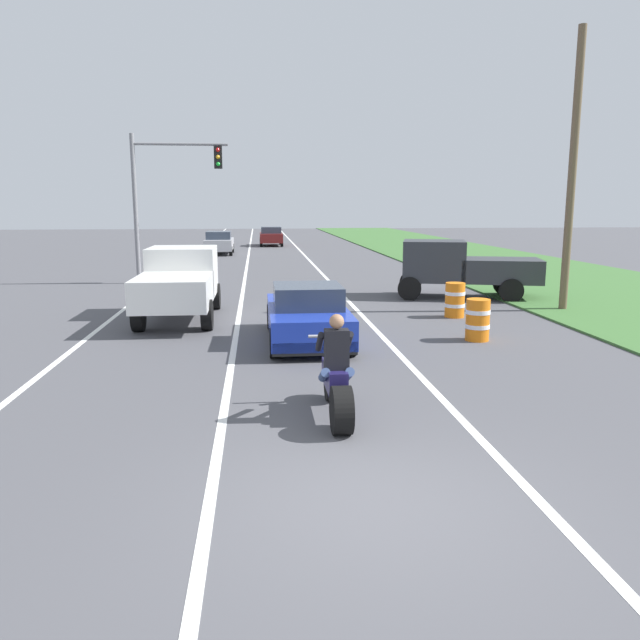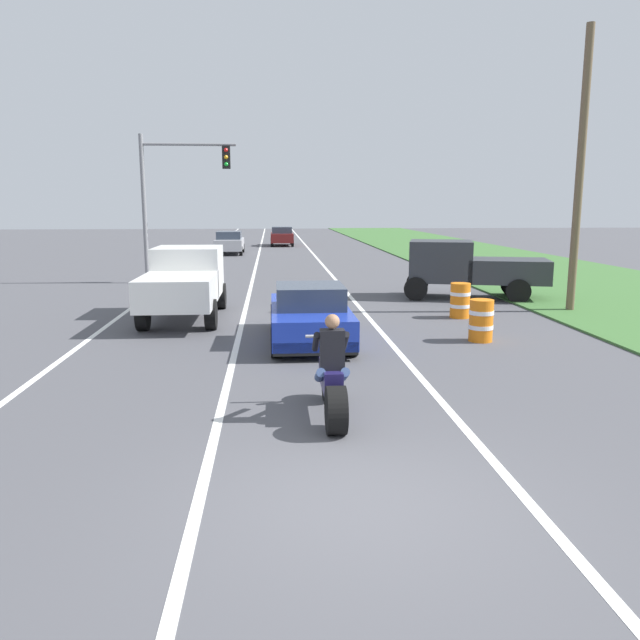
{
  "view_description": "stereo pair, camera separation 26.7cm",
  "coord_description": "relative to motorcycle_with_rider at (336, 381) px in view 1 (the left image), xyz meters",
  "views": [
    {
      "loc": [
        -1.23,
        -6.2,
        3.2
      ],
      "look_at": [
        -0.04,
        5.6,
        1.0
      ],
      "focal_mm": 34.91,
      "sensor_mm": 36.0,
      "label": 1
    },
    {
      "loc": [
        -0.97,
        -6.22,
        3.2
      ],
      "look_at": [
        -0.04,
        5.6,
        1.0
      ],
      "focal_mm": 34.91,
      "sensor_mm": 36.0,
      "label": 2
    }
  ],
  "objects": [
    {
      "name": "construction_barrel_mid",
      "position": [
        4.5,
        8.32,
        -0.09
      ],
      "size": [
        0.58,
        0.58,
        1.0
      ],
      "color": "orange",
      "rests_on": "ground"
    },
    {
      "name": "distant_car_further_ahead",
      "position": [
        -0.03,
        40.99,
        0.18
      ],
      "size": [
        1.8,
        4.0,
        1.5
      ],
      "color": "maroon",
      "rests_on": "ground"
    },
    {
      "name": "sports_car_blue",
      "position": [
        0.0,
        5.51,
        0.04
      ],
      "size": [
        1.84,
        4.3,
        1.37
      ],
      "color": "#1E38B2",
      "rests_on": "ground"
    },
    {
      "name": "motorcycle_with_rider",
      "position": [
        0.0,
        0.0,
        0.0
      ],
      "size": [
        0.7,
        2.21,
        1.62
      ],
      "color": "black",
      "rests_on": "ground"
    },
    {
      "name": "distant_car_far_ahead",
      "position": [
        -3.63,
        32.63,
        0.18
      ],
      "size": [
        1.8,
        4.0,
        1.5
      ],
      "color": "#B2B2B7",
      "rests_on": "ground"
    },
    {
      "name": "pickup_truck_left_lane_white",
      "position": [
        -3.34,
        8.74,
        0.51
      ],
      "size": [
        2.02,
        4.8,
        1.98
      ],
      "color": "silver",
      "rests_on": "ground"
    },
    {
      "name": "ground_plane",
      "position": [
        0.09,
        -2.72,
        -0.59
      ],
      "size": [
        160.0,
        160.0,
        0.0
      ],
      "primitive_type": "plane",
      "color": "#4C4C51"
    },
    {
      "name": "lane_stripe_left_solid",
      "position": [
        -5.31,
        17.28,
        -0.59
      ],
      "size": [
        0.14,
        120.0,
        0.01
      ],
      "primitive_type": "cube",
      "color": "white",
      "rests_on": "ground"
    },
    {
      "name": "grass_verge_right",
      "position": [
        12.01,
        17.28,
        -0.56
      ],
      "size": [
        10.0,
        120.0,
        0.06
      ],
      "primitive_type": "cube",
      "color": "#3D6B33",
      "rests_on": "ground"
    },
    {
      "name": "lane_stripe_right_solid",
      "position": [
        1.89,
        17.28,
        -0.59
      ],
      "size": [
        0.14,
        120.0,
        0.01
      ],
      "primitive_type": "cube",
      "color": "white",
      "rests_on": "ground"
    },
    {
      "name": "traffic_light_mast_near",
      "position": [
        -4.89,
        17.29,
        3.35
      ],
      "size": [
        3.87,
        0.34,
        6.0
      ],
      "color": "gray",
      "rests_on": "ground"
    },
    {
      "name": "lane_stripe_centre_dashed",
      "position": [
        -1.71,
        17.28,
        -0.59
      ],
      "size": [
        0.14,
        120.0,
        0.01
      ],
      "primitive_type": "cube",
      "color": "white",
      "rests_on": "ground"
    },
    {
      "name": "pickup_truck_right_shoulder_dark_grey",
      "position": [
        5.89,
        12.07,
        0.51
      ],
      "size": [
        5.14,
        3.14,
        1.98
      ],
      "color": "#2D3035",
      "rests_on": "ground"
    },
    {
      "name": "utility_pole_roadside",
      "position": [
        8.18,
        9.12,
        3.53
      ],
      "size": [
        0.24,
        0.24,
        8.25
      ],
      "primitive_type": "cylinder",
      "color": "brown",
      "rests_on": "ground"
    },
    {
      "name": "construction_barrel_nearest",
      "position": [
        4.06,
        5.21,
        -0.09
      ],
      "size": [
        0.58,
        0.58,
        1.0
      ],
      "color": "orange",
      "rests_on": "ground"
    }
  ]
}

